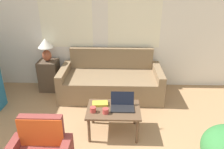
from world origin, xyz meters
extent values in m
cube|color=white|center=(0.00, 3.67, 1.30)|extent=(6.70, 0.05, 2.60)
cube|color=white|center=(-0.80, 3.64, 1.55)|extent=(1.10, 0.01, 1.30)
cube|color=white|center=(0.63, 3.64, 1.55)|extent=(1.10, 0.01, 1.30)
cube|color=#846B4C|center=(0.15, 3.11, 0.23)|extent=(1.78, 0.95, 0.46)
cube|color=#846B4C|center=(0.15, 3.53, 0.46)|extent=(1.78, 0.12, 0.91)
cube|color=#846B4C|center=(-0.81, 3.11, 0.30)|extent=(0.14, 0.95, 0.61)
cube|color=#846B4C|center=(1.11, 3.11, 0.30)|extent=(0.14, 0.95, 0.61)
cube|color=brown|center=(-0.62, 1.18, 0.40)|extent=(0.53, 0.10, 0.80)
cube|color=#D1511E|center=(-0.62, 1.12, 0.50)|extent=(0.54, 0.01, 0.58)
cube|color=#4C3D2D|center=(-1.20, 3.37, 0.33)|extent=(0.40, 0.40, 0.67)
ellipsoid|color=brown|center=(-1.20, 3.37, 0.79)|extent=(0.19, 0.19, 0.24)
cylinder|color=tan|center=(-1.20, 3.37, 0.94)|extent=(0.02, 0.02, 0.06)
cone|color=white|center=(-1.20, 3.37, 1.06)|extent=(0.31, 0.31, 0.19)
cube|color=brown|center=(0.24, 1.91, 0.43)|extent=(0.82, 0.57, 0.03)
cylinder|color=brown|center=(-0.12, 1.67, 0.21)|extent=(0.04, 0.04, 0.41)
cylinder|color=brown|center=(0.59, 1.67, 0.21)|extent=(0.04, 0.04, 0.41)
cylinder|color=brown|center=(-0.12, 2.14, 0.21)|extent=(0.04, 0.04, 0.41)
cylinder|color=brown|center=(0.59, 2.14, 0.21)|extent=(0.04, 0.04, 0.41)
cube|color=black|center=(0.37, 1.89, 0.45)|extent=(0.36, 0.21, 0.02)
cube|color=black|center=(0.37, 2.03, 0.56)|extent=(0.36, 0.07, 0.20)
cylinder|color=#B23D38|center=(-0.07, 1.81, 0.48)|extent=(0.09, 0.09, 0.08)
cylinder|color=#B23D38|center=(0.12, 1.78, 0.48)|extent=(0.09, 0.09, 0.08)
cube|color=gold|center=(0.02, 2.02, 0.46)|extent=(0.26, 0.17, 0.04)
camera|label=1|loc=(0.30, -0.94, 2.29)|focal=35.00mm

